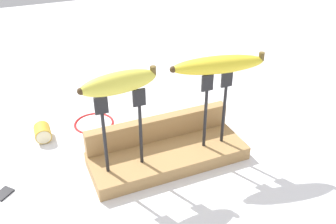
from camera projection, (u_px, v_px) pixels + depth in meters
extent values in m
plane|color=silver|center=(168.00, 161.00, 0.85)|extent=(3.00, 3.00, 0.00)
cube|color=#A87F4C|center=(168.00, 156.00, 0.85)|extent=(0.35, 0.13, 0.03)
cube|color=#A87F4C|center=(159.00, 128.00, 0.87)|extent=(0.34, 0.02, 0.06)
cylinder|color=black|center=(105.00, 144.00, 0.74)|extent=(0.01, 0.01, 0.14)
cube|color=black|center=(101.00, 105.00, 0.70)|extent=(0.03, 0.01, 0.04)
cylinder|color=black|center=(141.00, 135.00, 0.77)|extent=(0.01, 0.01, 0.14)
cube|color=black|center=(139.00, 98.00, 0.72)|extent=(0.03, 0.01, 0.04)
cylinder|color=black|center=(205.00, 119.00, 0.82)|extent=(0.01, 0.01, 0.14)
cube|color=black|center=(207.00, 83.00, 0.77)|extent=(0.03, 0.01, 0.04)
cylinder|color=black|center=(224.00, 115.00, 0.83)|extent=(0.01, 0.01, 0.14)
cube|color=black|center=(227.00, 79.00, 0.79)|extent=(0.03, 0.01, 0.04)
ellipsoid|color=#DBD147|center=(119.00, 83.00, 0.69)|extent=(0.15, 0.05, 0.04)
cylinder|color=brown|center=(153.00, 71.00, 0.71)|extent=(0.01, 0.01, 0.02)
sphere|color=#3F2D19|center=(81.00, 91.00, 0.66)|extent=(0.01, 0.01, 0.01)
ellipsoid|color=yellow|center=(218.00, 65.00, 0.76)|extent=(0.20, 0.07, 0.04)
cylinder|color=brown|center=(261.00, 56.00, 0.77)|extent=(0.01, 0.01, 0.02)
sphere|color=#3F2D19|center=(173.00, 69.00, 0.74)|extent=(0.01, 0.01, 0.01)
cube|color=black|center=(3.00, 193.00, 0.76)|extent=(0.04, 0.04, 0.01)
cylinder|color=gold|center=(43.00, 132.00, 0.92)|extent=(0.04, 0.05, 0.04)
cylinder|color=beige|center=(44.00, 137.00, 0.90)|extent=(0.03, 0.00, 0.03)
torus|color=red|center=(94.00, 123.00, 0.99)|extent=(0.11, 0.11, 0.01)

